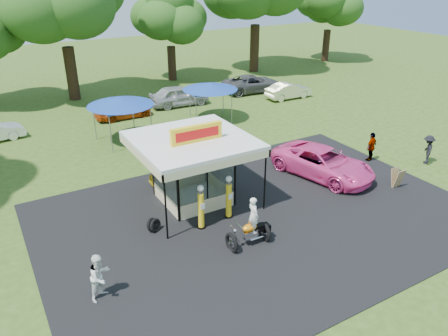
{
  "coord_description": "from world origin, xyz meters",
  "views": [
    {
      "loc": [
        -10.45,
        -12.57,
        10.91
      ],
      "look_at": [
        -0.8,
        4.0,
        1.93
      ],
      "focal_mm": 35.0,
      "sensor_mm": 36.0,
      "label": 1
    }
  ],
  "objects_px": {
    "spectator_west": "(100,277)",
    "bg_car_c": "(179,96)",
    "gas_station_kiosk": "(193,168)",
    "motorcycle": "(251,226)",
    "a_frame_sign": "(397,178)",
    "spectator_east_a": "(428,150)",
    "kiosk_car": "(175,175)",
    "tent_west": "(120,102)",
    "bg_car_e": "(288,91)",
    "bg_car_d": "(253,84)",
    "bg_car_b": "(123,110)",
    "tent_east": "(210,86)",
    "pink_sedan": "(323,163)",
    "spectator_east_b": "(371,147)",
    "gas_pump_left": "(201,208)"
  },
  "relations": [
    {
      "from": "spectator_west",
      "to": "bg_car_e",
      "type": "relative_size",
      "value": 0.42
    },
    {
      "from": "spectator_east_a",
      "to": "bg_car_b",
      "type": "xyz_separation_m",
      "value": [
        -12.95,
        17.49,
        -0.24
      ]
    },
    {
      "from": "bg_car_b",
      "to": "bg_car_d",
      "type": "xyz_separation_m",
      "value": [
        12.91,
        1.28,
        0.15
      ]
    },
    {
      "from": "pink_sedan",
      "to": "a_frame_sign",
      "type": "bearing_deg",
      "value": -65.05
    },
    {
      "from": "kiosk_car",
      "to": "spectator_east_b",
      "type": "xyz_separation_m",
      "value": [
        11.49,
        -3.2,
        0.43
      ]
    },
    {
      "from": "bg_car_b",
      "to": "bg_car_c",
      "type": "xyz_separation_m",
      "value": [
        5.12,
        0.78,
        0.22
      ]
    },
    {
      "from": "pink_sedan",
      "to": "bg_car_d",
      "type": "bearing_deg",
      "value": 54.7
    },
    {
      "from": "gas_pump_left",
      "to": "bg_car_b",
      "type": "bearing_deg",
      "value": 83.13
    },
    {
      "from": "kiosk_car",
      "to": "bg_car_d",
      "type": "relative_size",
      "value": 0.5
    },
    {
      "from": "kiosk_car",
      "to": "bg_car_e",
      "type": "bearing_deg",
      "value": -56.87
    },
    {
      "from": "a_frame_sign",
      "to": "kiosk_car",
      "type": "xyz_separation_m",
      "value": [
        -10.06,
        6.4,
        -0.06
      ]
    },
    {
      "from": "gas_station_kiosk",
      "to": "kiosk_car",
      "type": "distance_m",
      "value": 2.56
    },
    {
      "from": "bg_car_c",
      "to": "spectator_east_b",
      "type": "bearing_deg",
      "value": -158.67
    },
    {
      "from": "gas_pump_left",
      "to": "kiosk_car",
      "type": "xyz_separation_m",
      "value": [
        0.87,
        4.7,
        -0.57
      ]
    },
    {
      "from": "a_frame_sign",
      "to": "spectator_east_a",
      "type": "relative_size",
      "value": 0.6
    },
    {
      "from": "gas_station_kiosk",
      "to": "bg_car_b",
      "type": "xyz_separation_m",
      "value": [
        1.19,
        14.56,
        -1.14
      ]
    },
    {
      "from": "a_frame_sign",
      "to": "bg_car_e",
      "type": "bearing_deg",
      "value": 70.05
    },
    {
      "from": "bg_car_e",
      "to": "tent_east",
      "type": "xyz_separation_m",
      "value": [
        -8.86,
        -1.74,
        1.92
      ]
    },
    {
      "from": "bg_car_d",
      "to": "kiosk_car",
      "type": "bearing_deg",
      "value": 140.47
    },
    {
      "from": "spectator_east_a",
      "to": "tent_west",
      "type": "relative_size",
      "value": 0.4
    },
    {
      "from": "spectator_east_a",
      "to": "bg_car_d",
      "type": "xyz_separation_m",
      "value": [
        -0.04,
        18.77,
        -0.09
      ]
    },
    {
      "from": "tent_west",
      "to": "bg_car_e",
      "type": "bearing_deg",
      "value": 9.55
    },
    {
      "from": "motorcycle",
      "to": "spectator_east_a",
      "type": "relative_size",
      "value": 1.32
    },
    {
      "from": "spectator_west",
      "to": "bg_car_c",
      "type": "distance_m",
      "value": 23.56
    },
    {
      "from": "spectator_west",
      "to": "bg_car_c",
      "type": "height_order",
      "value": "spectator_west"
    },
    {
      "from": "bg_car_b",
      "to": "tent_west",
      "type": "xyz_separation_m",
      "value": [
        -1.6,
        -4.84,
        2.12
      ]
    },
    {
      "from": "spectator_east_a",
      "to": "tent_east",
      "type": "xyz_separation_m",
      "value": [
        -7.35,
        13.61,
        1.74
      ]
    },
    {
      "from": "bg_car_b",
      "to": "pink_sedan",
      "type": "bearing_deg",
      "value": -159.58
    },
    {
      "from": "tent_west",
      "to": "kiosk_car",
      "type": "bearing_deg",
      "value": -86.91
    },
    {
      "from": "gas_station_kiosk",
      "to": "pink_sedan",
      "type": "xyz_separation_m",
      "value": [
        7.55,
        -1.12,
        -0.97
      ]
    },
    {
      "from": "motorcycle",
      "to": "spectator_east_b",
      "type": "height_order",
      "value": "motorcycle"
    },
    {
      "from": "gas_pump_left",
      "to": "spectator_east_b",
      "type": "distance_m",
      "value": 12.45
    },
    {
      "from": "spectator_east_b",
      "to": "kiosk_car",
      "type": "bearing_deg",
      "value": -31.77
    },
    {
      "from": "gas_station_kiosk",
      "to": "gas_pump_left",
      "type": "bearing_deg",
      "value": -109.13
    },
    {
      "from": "gas_station_kiosk",
      "to": "a_frame_sign",
      "type": "distance_m",
      "value": 10.97
    },
    {
      "from": "a_frame_sign",
      "to": "bg_car_c",
      "type": "bearing_deg",
      "value": 99.52
    },
    {
      "from": "tent_east",
      "to": "a_frame_sign",
      "type": "bearing_deg",
      "value": -77.59
    },
    {
      "from": "gas_pump_left",
      "to": "bg_car_c",
      "type": "relative_size",
      "value": 0.44
    },
    {
      "from": "gas_pump_left",
      "to": "tent_east",
      "type": "relative_size",
      "value": 0.53
    },
    {
      "from": "tent_west",
      "to": "motorcycle",
      "type": "bearing_deg",
      "value": -86.78
    },
    {
      "from": "gas_station_kiosk",
      "to": "pink_sedan",
      "type": "distance_m",
      "value": 7.7
    },
    {
      "from": "kiosk_car",
      "to": "tent_east",
      "type": "xyz_separation_m",
      "value": [
        6.79,
        8.47,
        2.14
      ]
    },
    {
      "from": "pink_sedan",
      "to": "tent_east",
      "type": "distance_m",
      "value": 11.96
    },
    {
      "from": "spectator_east_a",
      "to": "spectator_east_b",
      "type": "distance_m",
      "value": 3.28
    },
    {
      "from": "gas_pump_left",
      "to": "a_frame_sign",
      "type": "xyz_separation_m",
      "value": [
        10.92,
        -1.7,
        -0.51
      ]
    },
    {
      "from": "gas_station_kiosk",
      "to": "bg_car_b",
      "type": "distance_m",
      "value": 14.65
    },
    {
      "from": "motorcycle",
      "to": "bg_car_e",
      "type": "xyz_separation_m",
      "value": [
        15.24,
        17.08,
        -0.2
      ]
    },
    {
      "from": "gas_pump_left",
      "to": "spectator_west",
      "type": "distance_m",
      "value": 5.64
    },
    {
      "from": "tent_west",
      "to": "bg_car_d",
      "type": "bearing_deg",
      "value": 22.89
    },
    {
      "from": "gas_station_kiosk",
      "to": "motorcycle",
      "type": "height_order",
      "value": "gas_station_kiosk"
    }
  ]
}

